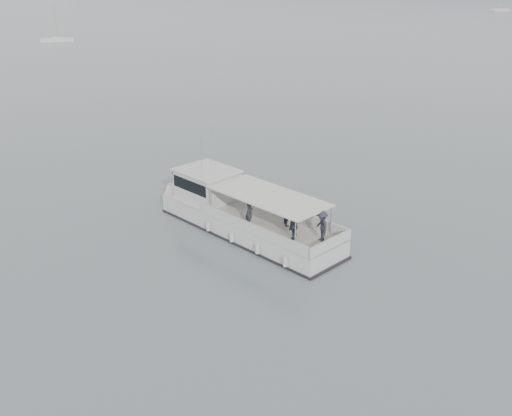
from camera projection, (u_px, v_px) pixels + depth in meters
The scene contains 2 objects.
ground at pixel (279, 263), 27.81m from camera, with size 1400.00×1400.00×0.00m, color #556164.
tour_boat at pixel (234, 212), 31.36m from camera, with size 12.98×4.94×5.40m.
Camera 1 is at (13.57, -20.58, 13.21)m, focal length 40.00 mm.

